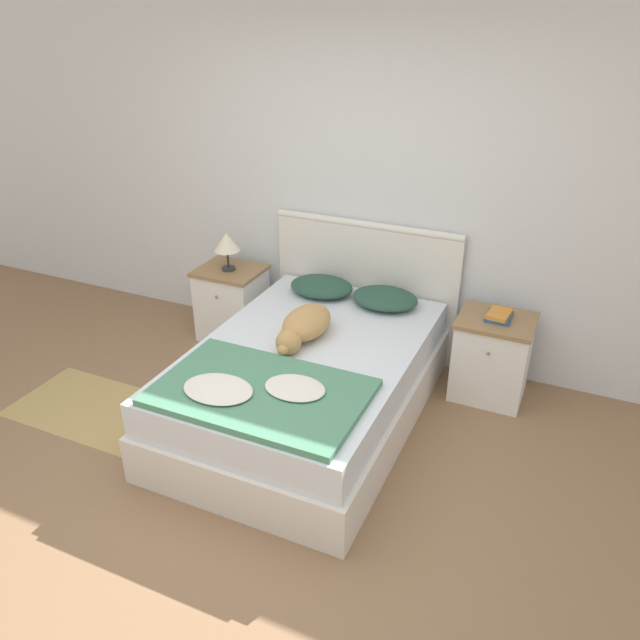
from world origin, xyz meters
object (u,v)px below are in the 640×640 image
object	(u,v)px
pillow_left	(322,286)
dog	(304,326)
nightstand_left	(232,303)
nightstand_right	(492,357)
book_stack	(499,315)
bed	(307,383)
table_lamp	(227,243)
pillow_right	(385,298)

from	to	relation	value
pillow_left	dog	distance (m)	0.71
pillow_left	dog	bearing A→B (deg)	-74.94
nightstand_left	dog	xyz separation A→B (m)	(1.00, -0.68, 0.33)
nightstand_right	pillow_left	xyz separation A→B (m)	(-1.32, 0.01, 0.30)
nightstand_right	book_stack	size ratio (longest dim) A/B	2.84
nightstand_right	nightstand_left	bearing A→B (deg)	180.00
nightstand_right	pillow_left	distance (m)	1.35
bed	nightstand_left	distance (m)	1.33
nightstand_left	nightstand_right	distance (m)	2.13
dog	table_lamp	xyz separation A→B (m)	(-1.00, 0.66, 0.20)
table_lamp	nightstand_right	bearing A→B (deg)	0.45
nightstand_right	table_lamp	bearing A→B (deg)	-179.55
pillow_left	dog	world-z (taller)	dog
nightstand_left	pillow_left	world-z (taller)	pillow_left
bed	nightstand_left	xyz separation A→B (m)	(-1.07, 0.79, 0.04)
bed	table_lamp	distance (m)	1.43
nightstand_left	dog	world-z (taller)	dog
bed	nightstand_right	world-z (taller)	nightstand_right
pillow_left	pillow_right	distance (m)	0.51
book_stack	table_lamp	size ratio (longest dim) A/B	0.69
nightstand_left	pillow_right	distance (m)	1.35
pillow_left	pillow_right	bearing A→B (deg)	0.00
bed	nightstand_left	world-z (taller)	nightstand_left
nightstand_right	pillow_right	world-z (taller)	pillow_right
nightstand_left	pillow_right	size ratio (longest dim) A/B	1.25
pillow_left	table_lamp	world-z (taller)	table_lamp
pillow_right	dog	world-z (taller)	dog
dog	book_stack	bearing A→B (deg)	31.05
nightstand_left	nightstand_right	bearing A→B (deg)	0.00
bed	dog	world-z (taller)	dog
nightstand_left	table_lamp	xyz separation A→B (m)	(0.00, -0.02, 0.53)
book_stack	nightstand_right	bearing A→B (deg)	-126.15
nightstand_right	pillow_left	size ratio (longest dim) A/B	1.25
pillow_left	book_stack	size ratio (longest dim) A/B	2.26
pillow_right	table_lamp	distance (m)	1.34
nightstand_left	nightstand_right	world-z (taller)	same
dog	table_lamp	distance (m)	1.21
pillow_right	nightstand_left	bearing A→B (deg)	-179.70
bed	pillow_right	bearing A→B (deg)	72.26
nightstand_right	dog	distance (m)	1.36
nightstand_right	pillow_left	bearing A→B (deg)	179.70
dog	pillow_right	bearing A→B (deg)	64.66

